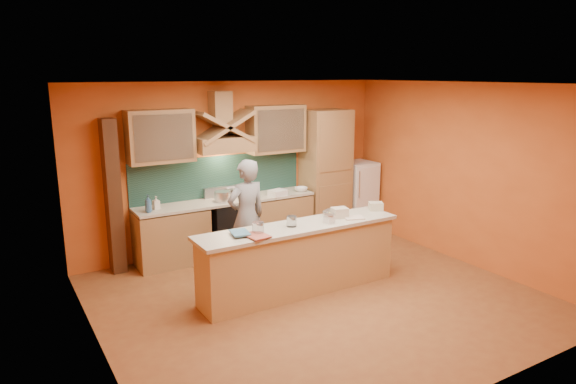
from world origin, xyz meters
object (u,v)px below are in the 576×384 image
person (247,217)px  kitchen_scale (329,219)px  fridge (357,196)px  stove (228,227)px  mixing_bowl (335,213)px

person → kitchen_scale: bearing=116.1°
fridge → kitchen_scale: fridge is taller
stove → mixing_bowl: mixing_bowl is taller
mixing_bowl → kitchen_scale: bearing=-138.1°
kitchen_scale → mixing_bowl: bearing=31.2°
kitchen_scale → mixing_bowl: kitchen_scale is taller
stove → fridge: bearing=0.0°
stove → kitchen_scale: size_ratio=7.85×
stove → person: size_ratio=0.52×
fridge → kitchen_scale: bearing=-136.1°
person → fridge: bearing=-168.1°
stove → fridge: (2.70, 0.00, 0.20)m
kitchen_scale → mixing_bowl: 0.36m
fridge → mixing_bowl: 2.56m
stove → fridge: fridge is taller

